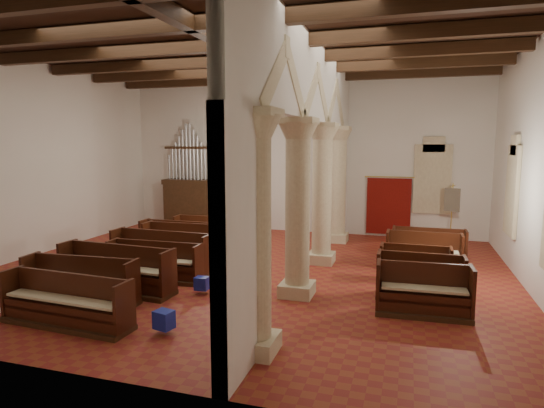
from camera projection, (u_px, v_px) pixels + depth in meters
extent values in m
plane|color=maroon|center=(246.00, 271.00, 12.49)|extent=(14.00, 14.00, 0.00)
plane|color=#321C10|center=(244.00, 45.00, 11.68)|extent=(14.00, 14.00, 0.00)
cube|color=white|center=(298.00, 156.00, 17.77)|extent=(14.00, 0.02, 6.00)
cube|color=white|center=(99.00, 181.00, 6.39)|extent=(14.00, 0.02, 6.00)
cube|color=white|center=(34.00, 159.00, 14.09)|extent=(0.02, 12.00, 6.00)
cube|color=white|center=(542.00, 166.00, 10.08)|extent=(0.02, 12.00, 6.00)
cube|color=beige|center=(255.00, 344.00, 7.69)|extent=(0.75, 0.75, 0.30)
cylinder|color=beige|center=(254.00, 240.00, 7.44)|extent=(0.56, 0.56, 3.30)
cube|color=beige|center=(297.00, 289.00, 10.53)|extent=(0.75, 0.75, 0.30)
cylinder|color=beige|center=(298.00, 213.00, 10.29)|extent=(0.56, 0.56, 3.30)
cube|color=beige|center=(321.00, 258.00, 13.38)|extent=(0.75, 0.75, 0.30)
cylinder|color=beige|center=(322.00, 197.00, 13.13)|extent=(0.56, 0.56, 3.30)
cube|color=beige|center=(337.00, 237.00, 16.22)|extent=(0.75, 0.75, 0.30)
cylinder|color=beige|center=(338.00, 187.00, 15.98)|extent=(0.56, 0.56, 3.30)
cube|color=white|center=(313.00, 81.00, 11.29)|extent=(0.25, 11.90, 1.93)
cube|color=#2D6651|center=(514.00, 191.00, 12.56)|extent=(0.03, 1.00, 2.20)
cube|color=#2D6651|center=(432.00, 179.00, 16.43)|extent=(1.00, 0.03, 2.20)
cube|color=#3F2414|center=(190.00, 206.00, 18.88)|extent=(2.00, 0.80, 1.80)
cube|color=#3F2414|center=(189.00, 182.00, 18.74)|extent=(2.10, 0.85, 0.20)
cube|color=#3D2913|center=(249.00, 229.00, 18.24)|extent=(0.53, 0.53, 0.11)
cube|color=#3D2913|center=(249.00, 215.00, 18.16)|extent=(0.26, 0.26, 1.26)
cube|color=#3D2913|center=(248.00, 198.00, 17.98)|extent=(0.58, 0.47, 0.22)
cube|color=maroon|center=(388.00, 206.00, 16.95)|extent=(1.60, 0.06, 2.10)
cylinder|color=gold|center=(389.00, 177.00, 16.78)|extent=(1.80, 0.04, 0.04)
cone|color=#3F2414|center=(450.00, 247.00, 15.20)|extent=(0.33, 0.33, 0.11)
cylinder|color=gold|center=(451.00, 216.00, 15.06)|extent=(0.04, 0.04, 2.19)
cylinder|color=gold|center=(453.00, 186.00, 14.93)|extent=(0.20, 0.62, 0.03)
cube|color=navy|center=(452.00, 200.00, 14.97)|extent=(0.49, 0.16, 0.77)
cube|color=navy|center=(164.00, 320.00, 8.42)|extent=(0.39, 0.34, 0.34)
cube|color=navy|center=(202.00, 283.00, 10.63)|extent=(0.31, 0.26, 0.31)
cube|color=navy|center=(195.00, 268.00, 11.97)|extent=(0.29, 0.24, 0.28)
cylinder|color=white|center=(15.00, 312.00, 9.10)|extent=(1.04, 0.14, 0.10)
cylinder|color=white|center=(71.00, 311.00, 9.15)|extent=(0.86, 0.22, 0.09)
cube|color=#3F2414|center=(67.00, 323.00, 8.82)|extent=(2.82, 0.82, 0.10)
cube|color=#3B1C0C|center=(64.00, 311.00, 8.73)|extent=(2.66, 0.52, 0.43)
cube|color=#3B1C0C|center=(72.00, 295.00, 8.91)|extent=(2.64, 0.21, 0.91)
cube|color=#3B1C0C|center=(10.00, 291.00, 9.15)|extent=(0.10, 0.58, 0.91)
cube|color=#3B1C0C|center=(127.00, 305.00, 8.37)|extent=(0.10, 0.58, 0.91)
cube|color=beige|center=(63.00, 299.00, 8.70)|extent=(2.55, 0.48, 0.05)
cube|color=#3F2414|center=(81.00, 301.00, 10.01)|extent=(2.64, 0.84, 0.10)
cube|color=#381A0C|center=(79.00, 290.00, 9.92)|extent=(2.47, 0.54, 0.44)
cube|color=#381A0C|center=(85.00, 276.00, 10.10)|extent=(2.46, 0.21, 0.94)
cube|color=#381A0C|center=(34.00, 274.00, 10.32)|extent=(0.10, 0.60, 0.94)
cube|color=#381A0C|center=(130.00, 284.00, 9.59)|extent=(0.10, 0.60, 0.94)
cube|color=beige|center=(78.00, 279.00, 9.89)|extent=(2.37, 0.49, 0.05)
cube|color=#3F2414|center=(117.00, 289.00, 10.83)|extent=(2.99, 0.90, 0.11)
cube|color=#3D140D|center=(115.00, 278.00, 10.74)|extent=(2.82, 0.58, 0.47)
cube|color=#3D140D|center=(120.00, 265.00, 10.94)|extent=(2.80, 0.23, 1.00)
cube|color=#3D140D|center=(66.00, 262.00, 11.19)|extent=(0.11, 0.64, 1.00)
cube|color=#3D140D|center=(170.00, 271.00, 10.36)|extent=(0.11, 0.64, 1.00)
cube|color=beige|center=(114.00, 267.00, 10.71)|extent=(2.71, 0.53, 0.05)
cube|color=#3F2414|center=(155.00, 278.00, 11.77)|extent=(2.53, 0.72, 0.09)
cube|color=#43200E|center=(154.00, 269.00, 11.69)|extent=(2.38, 0.44, 0.42)
cube|color=#43200E|center=(158.00, 258.00, 11.86)|extent=(2.37, 0.13, 0.89)
cube|color=#43200E|center=(114.00, 256.00, 12.07)|extent=(0.08, 0.56, 0.89)
cube|color=#43200E|center=(198.00, 263.00, 11.37)|extent=(0.08, 0.56, 0.89)
cube|color=beige|center=(153.00, 260.00, 11.66)|extent=(2.28, 0.40, 0.05)
cube|color=#3F2414|center=(162.00, 269.00, 12.51)|extent=(2.93, 0.84, 0.11)
cube|color=#41100E|center=(160.00, 260.00, 12.42)|extent=(2.77, 0.52, 0.47)
cube|color=#41100E|center=(165.00, 248.00, 12.61)|extent=(2.76, 0.17, 1.00)
cube|color=#41100E|center=(117.00, 246.00, 12.86)|extent=(0.10, 0.63, 1.00)
cube|color=#41100E|center=(209.00, 253.00, 12.05)|extent=(0.10, 0.63, 1.00)
cube|color=beige|center=(160.00, 250.00, 12.38)|extent=(2.66, 0.47, 0.05)
cube|color=#3F2414|center=(193.00, 259.00, 13.67)|extent=(3.12, 0.83, 0.10)
cube|color=#3D140D|center=(192.00, 250.00, 13.58)|extent=(2.96, 0.51, 0.47)
cube|color=#3D140D|center=(195.00, 240.00, 13.77)|extent=(2.94, 0.17, 0.99)
cube|color=#3D140D|center=(148.00, 238.00, 14.05)|extent=(0.09, 0.63, 0.99)
cube|color=#3D140D|center=(240.00, 244.00, 13.18)|extent=(0.09, 0.63, 0.99)
cube|color=beige|center=(192.00, 241.00, 13.55)|extent=(2.84, 0.47, 0.05)
cube|color=#3F2414|center=(187.00, 253.00, 14.33)|extent=(3.12, 0.72, 0.10)
cube|color=#3D160D|center=(186.00, 245.00, 14.24)|extent=(2.97, 0.42, 0.45)
cube|color=#3D160D|center=(189.00, 236.00, 14.42)|extent=(2.97, 0.09, 0.95)
cube|color=#3D160D|center=(145.00, 234.00, 14.71)|extent=(0.07, 0.60, 0.95)
cube|color=#3D160D|center=(232.00, 240.00, 13.84)|extent=(0.07, 0.60, 0.95)
cube|color=beige|center=(186.00, 237.00, 14.21)|extent=(2.85, 0.38, 0.05)
cube|color=#3F2414|center=(213.00, 246.00, 15.37)|extent=(2.69, 0.73, 0.10)
cube|color=#391B0C|center=(212.00, 238.00, 15.29)|extent=(2.54, 0.44, 0.44)
cube|color=#391B0C|center=(215.00, 230.00, 15.47)|extent=(2.53, 0.11, 0.93)
cube|color=#391B0C|center=(178.00, 229.00, 15.70)|extent=(0.08, 0.59, 0.93)
cube|color=#391B0C|center=(249.00, 233.00, 14.95)|extent=(0.08, 0.59, 0.93)
cube|color=beige|center=(212.00, 231.00, 15.26)|extent=(2.44, 0.40, 0.05)
cube|color=#3F2414|center=(422.00, 313.00, 9.35)|extent=(1.92, 0.79, 0.10)
cube|color=#43160E|center=(423.00, 300.00, 9.27)|extent=(1.76, 0.48, 0.46)
cube|color=#43160E|center=(423.00, 285.00, 9.45)|extent=(1.74, 0.15, 0.97)
cube|color=#43160E|center=(378.00, 283.00, 9.56)|extent=(0.10, 0.61, 0.97)
cube|color=#43160E|center=(472.00, 291.00, 9.04)|extent=(0.10, 0.61, 0.97)
cube|color=beige|center=(424.00, 288.00, 9.23)|extent=(1.69, 0.44, 0.05)
cube|color=#3F2414|center=(419.00, 297.00, 10.29)|extent=(1.91, 0.71, 0.10)
cube|color=#3C1C0C|center=(420.00, 286.00, 10.20)|extent=(1.76, 0.41, 0.45)
cube|color=#3C1C0C|center=(420.00, 273.00, 10.39)|extent=(1.76, 0.08, 0.94)
cube|color=#3C1C0C|center=(379.00, 271.00, 10.50)|extent=(0.07, 0.60, 0.94)
cube|color=#3C1C0C|center=(464.00, 278.00, 9.97)|extent=(0.07, 0.60, 0.94)
cube|color=beige|center=(420.00, 275.00, 10.17)|extent=(1.69, 0.37, 0.05)
cube|color=#3F2414|center=(414.00, 281.00, 11.47)|extent=(1.74, 0.66, 0.09)
cube|color=#44190E|center=(415.00, 272.00, 11.39)|extent=(1.59, 0.38, 0.41)
cube|color=#44190E|center=(415.00, 261.00, 11.56)|extent=(1.59, 0.08, 0.87)
cube|color=#44190E|center=(381.00, 260.00, 11.66)|extent=(0.07, 0.55, 0.87)
cube|color=#44190E|center=(451.00, 265.00, 11.18)|extent=(0.07, 0.55, 0.87)
cube|color=beige|center=(415.00, 263.00, 11.36)|extent=(1.52, 0.34, 0.05)
cube|color=#3F2414|center=(423.00, 269.00, 12.56)|extent=(2.01, 0.73, 0.10)
cube|color=#3F1F0D|center=(423.00, 260.00, 12.48)|extent=(1.86, 0.42, 0.46)
cube|color=#3F1F0D|center=(423.00, 249.00, 12.66)|extent=(1.86, 0.09, 0.97)
cube|color=#3F1F0D|center=(387.00, 248.00, 12.79)|extent=(0.08, 0.61, 0.97)
cube|color=#3F1F0D|center=(461.00, 252.00, 12.23)|extent=(0.08, 0.61, 0.97)
cube|color=beige|center=(424.00, 251.00, 12.44)|extent=(1.79, 0.38, 0.05)
cube|color=#3F2414|center=(428.00, 261.00, 13.37)|extent=(2.08, 0.69, 0.10)
cube|color=#43220E|center=(428.00, 253.00, 13.29)|extent=(1.93, 0.40, 0.44)
cube|color=#43220E|center=(428.00, 243.00, 13.47)|extent=(1.93, 0.08, 0.93)
cube|color=#43220E|center=(393.00, 242.00, 13.61)|extent=(0.07, 0.58, 0.93)
cube|color=#43220E|center=(465.00, 246.00, 13.04)|extent=(0.07, 0.58, 0.93)
cube|color=beige|center=(429.00, 245.00, 13.26)|extent=(1.85, 0.36, 0.05)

